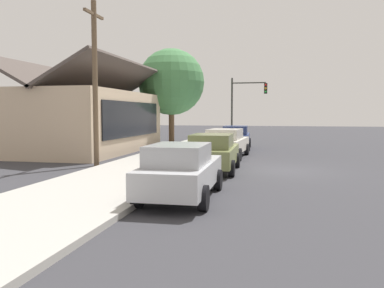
{
  "coord_description": "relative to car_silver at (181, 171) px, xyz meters",
  "views": [
    {
      "loc": [
        -17.16,
        -0.03,
        2.44
      ],
      "look_at": [
        1.03,
        3.97,
        0.99
      ],
      "focal_mm": 36.94,
      "sensor_mm": 36.0,
      "label": 1
    }
  ],
  "objects": [
    {
      "name": "sidewalk_curb",
      "position": [
        6.36,
        2.94,
        -0.73
      ],
      "size": [
        60.0,
        4.2,
        0.16
      ],
      "primitive_type": "cube",
      "color": "#B2AFA8",
      "rests_on": "ground"
    },
    {
      "name": "shade_tree",
      "position": [
        19.54,
        5.66,
        4.07
      ],
      "size": [
        5.21,
        5.21,
        7.51
      ],
      "color": "brown",
      "rests_on": "ground"
    },
    {
      "name": "utility_pole_wooden",
      "position": [
        5.99,
        5.54,
        3.11
      ],
      "size": [
        1.8,
        0.24,
        7.5
      ],
      "color": "brown",
      "rests_on": "ground"
    },
    {
      "name": "fire_hydrant_red",
      "position": [
        9.34,
        1.54,
        -0.32
      ],
      "size": [
        0.22,
        0.22,
        0.71
      ],
      "color": "red",
      "rests_on": "sidewalk_curb"
    },
    {
      "name": "storefront_building",
      "position": [
        12.33,
        9.32,
        1.22
      ],
      "size": [
        11.89,
        6.72,
        5.62
      ],
      "color": "#CCB293",
      "rests_on": "ground"
    },
    {
      "name": "car_olive",
      "position": [
        5.4,
        -0.02,
        0.0
      ],
      "size": [
        4.4,
        2.1,
        1.59
      ],
      "rotation": [
        0.0,
        0.0,
        0.02
      ],
      "color": "olive",
      "rests_on": "ground"
    },
    {
      "name": "ground_plane",
      "position": [
        6.36,
        -2.66,
        -0.81
      ],
      "size": [
        120.0,
        120.0,
        0.0
      ],
      "primitive_type": "plane",
      "color": "#38383D"
    },
    {
      "name": "car_silver",
      "position": [
        0.0,
        0.0,
        0.0
      ],
      "size": [
        4.49,
        2.01,
        1.59
      ],
      "rotation": [
        0.0,
        0.0,
        0.02
      ],
      "color": "silver",
      "rests_on": "ground"
    },
    {
      "name": "traffic_light_main",
      "position": [
        20.3,
        -0.12,
        2.68
      ],
      "size": [
        0.37,
        2.79,
        5.2
      ],
      "color": "#383833",
      "rests_on": "ground"
    },
    {
      "name": "car_navy",
      "position": [
        16.15,
        0.17,
        0.0
      ],
      "size": [
        4.55,
        2.15,
        1.59
      ],
      "rotation": [
        0.0,
        0.0,
        0.05
      ],
      "color": "navy",
      "rests_on": "ground"
    },
    {
      "name": "car_ivory",
      "position": [
        10.76,
        0.13,
        0.0
      ],
      "size": [
        4.97,
        2.27,
        1.59
      ],
      "rotation": [
        0.0,
        0.0,
        -0.05
      ],
      "color": "silver",
      "rests_on": "ground"
    }
  ]
}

